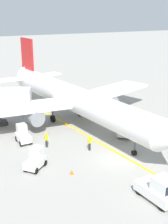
{
  "coord_description": "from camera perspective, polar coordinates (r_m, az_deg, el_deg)",
  "views": [
    {
      "loc": [
        -15.13,
        -23.94,
        14.69
      ],
      "look_at": [
        0.08,
        8.66,
        2.5
      ],
      "focal_mm": 49.45,
      "sensor_mm": 36.0,
      "label": 1
    }
  ],
  "objects": [
    {
      "name": "safety_cone_nose_right",
      "position": [
        40.57,
        -3.31,
        -2.21
      ],
      "size": [
        0.36,
        0.36,
        0.44
      ],
      "primitive_type": "cone",
      "color": "orange",
      "rests_on": "ground"
    },
    {
      "name": "airliner",
      "position": [
        40.76,
        -2.22,
        2.65
      ],
      "size": [
        28.21,
        35.24,
        10.1
      ],
      "color": "white",
      "rests_on": "ground"
    },
    {
      "name": "baggage_tug_by_cargo_door",
      "position": [
        36.02,
        -11.26,
        -4.13
      ],
      "size": [
        1.45,
        2.47,
        2.1
      ],
      "color": "silver",
      "rests_on": "ground"
    },
    {
      "name": "baggage_tug_near_wing",
      "position": [
        30.23,
        -8.9,
        -8.61
      ],
      "size": [
        2.64,
        2.58,
        2.1
      ],
      "color": "silver",
      "rests_on": "ground"
    },
    {
      "name": "belt_loader_aft_hold",
      "position": [
        37.73,
        7.78,
        -3.1
      ],
      "size": [
        4.27,
        4.56,
        2.59
      ],
      "color": "silver",
      "rests_on": "ground"
    },
    {
      "name": "ground_crew_marshaller",
      "position": [
        34.36,
        -6.96,
        -5.07
      ],
      "size": [
        0.36,
        0.24,
        1.7
      ],
      "color": "#26262D",
      "rests_on": "ground"
    },
    {
      "name": "taxi_line_yellow",
      "position": [
        35.84,
        2.49,
        -5.49
      ],
      "size": [
        13.6,
        78.94,
        0.01
      ],
      "primitive_type": "cube",
      "rotation": [
        0.0,
        0.0,
        0.17
      ],
      "color": "yellow",
      "rests_on": "ground"
    },
    {
      "name": "ground_plane",
      "position": [
        31.9,
        6.54,
        -8.83
      ],
      "size": [
        300.0,
        300.0,
        0.0
      ],
      "primitive_type": "plane",
      "color": "#9E9B93"
    },
    {
      "name": "pushback_tug",
      "position": [
        25.95,
        13.79,
        -13.74
      ],
      "size": [
        2.36,
        3.82,
        2.2
      ],
      "color": "silver",
      "rests_on": "ground"
    },
    {
      "name": "safety_cone_nose_left",
      "position": [
        44.23,
        -8.61,
        -0.6
      ],
      "size": [
        0.36,
        0.36,
        0.44
      ],
      "primitive_type": "cone",
      "color": "orange",
      "rests_on": "ground"
    },
    {
      "name": "ground_crew_wing_walker",
      "position": [
        33.39,
        1.05,
        -5.66
      ],
      "size": [
        0.36,
        0.24,
        1.7
      ],
      "color": "#26262D",
      "rests_on": "ground"
    },
    {
      "name": "safety_cone_wingtip_left",
      "position": [
        29.18,
        -2.28,
        -11.03
      ],
      "size": [
        0.36,
        0.36,
        0.44
      ],
      "primitive_type": "cone",
      "color": "orange",
      "rests_on": "ground"
    },
    {
      "name": "belt_loader_forward_hold",
      "position": [
        39.77,
        12.29,
        -2.21
      ],
      "size": [
        3.22,
        5.07,
        2.59
      ],
      "color": "silver",
      "rests_on": "ground"
    }
  ]
}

